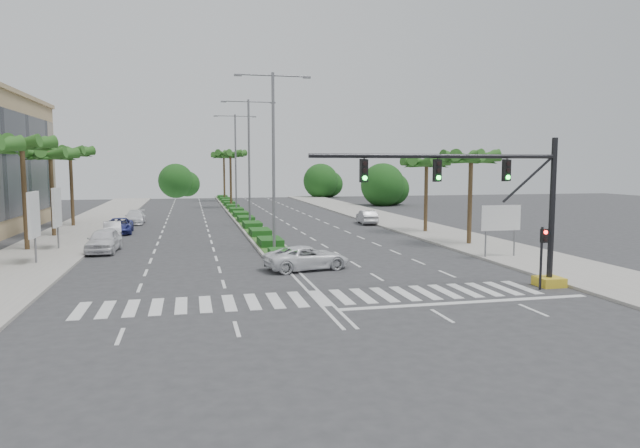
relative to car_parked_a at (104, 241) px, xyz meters
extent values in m
plane|color=#333335|center=(11.30, -16.41, -0.80)|extent=(160.00, 160.00, 0.00)
cube|color=gray|center=(26.50, 3.59, -0.73)|extent=(6.00, 120.00, 0.15)
cube|color=gray|center=(-3.90, 3.59, -0.73)|extent=(6.00, 120.00, 0.15)
cube|color=gray|center=(11.30, 28.59, -0.70)|extent=(2.20, 75.00, 0.20)
cube|color=#25551D|center=(11.30, 28.59, -0.58)|extent=(1.80, 75.00, 0.04)
cube|color=gold|center=(22.80, -16.41, -0.58)|extent=(1.20, 1.20, 0.45)
cylinder|color=black|center=(22.80, -16.41, 2.90)|extent=(0.28, 0.28, 7.00)
cylinder|color=black|center=(16.80, -16.41, 5.50)|extent=(12.00, 0.20, 0.20)
cylinder|color=black|center=(21.40, -16.41, 4.40)|extent=(2.53, 0.12, 2.15)
cube|color=black|center=(20.30, -16.41, 4.85)|extent=(0.32, 0.24, 1.00)
cylinder|color=#19E533|center=(20.30, -16.55, 4.53)|extent=(0.20, 0.06, 0.20)
cube|color=black|center=(16.80, -16.41, 4.85)|extent=(0.32, 0.24, 1.00)
cylinder|color=#19E533|center=(16.80, -16.55, 4.53)|extent=(0.20, 0.06, 0.20)
cube|color=black|center=(13.30, -16.41, 4.85)|extent=(0.32, 0.24, 1.00)
cylinder|color=#19E533|center=(13.30, -16.55, 4.53)|extent=(0.20, 0.06, 0.20)
cylinder|color=black|center=(21.90, -17.01, 0.70)|extent=(0.12, 0.12, 3.00)
cube|color=black|center=(21.90, -17.16, 1.80)|extent=(0.28, 0.22, 0.65)
cylinder|color=red|center=(21.90, -17.29, 1.98)|extent=(0.18, 0.05, 0.18)
cylinder|color=slate|center=(23.80, -8.41, 0.60)|extent=(0.10, 0.10, 2.80)
cylinder|color=slate|center=(25.80, -8.41, 0.60)|extent=(0.10, 0.10, 2.80)
cube|color=#0C6638|center=(24.80, -8.41, 1.80)|extent=(2.60, 0.08, 1.50)
cube|color=white|center=(24.80, -8.46, 1.80)|extent=(2.70, 0.02, 1.60)
cylinder|color=slate|center=(-3.20, -4.41, 0.60)|extent=(0.12, 0.12, 2.80)
cube|color=white|center=(-3.20, -4.41, 2.20)|extent=(0.18, 2.10, 2.70)
cube|color=#D8594C|center=(-3.20, -4.41, 2.20)|extent=(0.12, 2.00, 2.60)
cylinder|color=slate|center=(-3.20, 1.59, 0.60)|extent=(0.12, 0.12, 2.80)
cube|color=white|center=(-3.20, 1.59, 2.20)|extent=(0.18, 2.10, 2.70)
cube|color=#D8594C|center=(-3.20, 1.59, 2.20)|extent=(0.12, 2.00, 2.60)
cone|color=#24601E|center=(-4.10, -6.41, 6.00)|extent=(0.90, 3.62, 1.50)
cylinder|color=brown|center=(-5.20, 1.59, 2.90)|extent=(0.32, 0.32, 7.40)
sphere|color=brown|center=(-5.20, 1.59, 6.50)|extent=(0.70, 0.70, 0.70)
cone|color=#24601E|center=(-4.10, 1.59, 6.40)|extent=(0.90, 3.62, 1.50)
cone|color=#24601E|center=(-4.52, 2.45, 6.40)|extent=(3.39, 2.96, 1.50)
cone|color=#24601E|center=(-5.45, 2.66, 6.40)|extent=(3.73, 1.68, 1.50)
cone|color=#24601E|center=(-6.19, 2.07, 6.40)|extent=(2.38, 3.65, 1.50)
cone|color=#24601E|center=(-6.19, 1.11, 6.40)|extent=(2.38, 3.65, 1.50)
cone|color=#24601E|center=(-5.45, 0.52, 6.40)|extent=(3.73, 1.68, 1.50)
cone|color=#24601E|center=(-4.52, 0.73, 6.40)|extent=(3.39, 2.96, 1.50)
cylinder|color=brown|center=(-5.20, 9.59, 2.60)|extent=(0.32, 0.32, 6.80)
sphere|color=brown|center=(-5.20, 9.59, 5.90)|extent=(0.70, 0.70, 0.70)
cone|color=#24601E|center=(-4.10, 9.59, 5.80)|extent=(0.90, 3.62, 1.50)
cone|color=#24601E|center=(-4.52, 10.45, 5.80)|extent=(3.39, 2.96, 1.50)
cone|color=#24601E|center=(-5.45, 10.66, 5.80)|extent=(3.73, 1.68, 1.50)
cone|color=#24601E|center=(-6.19, 10.07, 5.80)|extent=(2.38, 3.65, 1.50)
cone|color=#24601E|center=(-6.19, 9.11, 5.80)|extent=(2.38, 3.65, 1.50)
cone|color=#24601E|center=(-5.45, 8.52, 5.80)|extent=(3.73, 1.68, 1.50)
cone|color=#24601E|center=(-4.52, 8.73, 5.80)|extent=(3.39, 2.96, 1.50)
cylinder|color=brown|center=(-5.20, 17.59, 2.80)|extent=(0.32, 0.32, 7.20)
sphere|color=brown|center=(-5.20, 17.59, 6.30)|extent=(0.70, 0.70, 0.70)
cone|color=#24601E|center=(-4.10, 17.59, 6.20)|extent=(0.90, 3.62, 1.50)
cone|color=#24601E|center=(-4.52, 18.45, 6.20)|extent=(3.39, 2.96, 1.50)
cone|color=#24601E|center=(-5.45, 18.66, 6.20)|extent=(3.73, 1.68, 1.50)
cone|color=#24601E|center=(-6.19, 18.07, 6.20)|extent=(2.38, 3.65, 1.50)
cone|color=#24601E|center=(-6.19, 17.11, 6.20)|extent=(2.38, 3.65, 1.50)
cone|color=#24601E|center=(-5.45, 16.52, 6.20)|extent=(3.73, 1.68, 1.50)
cone|color=#24601E|center=(-4.52, 16.73, 6.20)|extent=(3.39, 2.96, 1.50)
cylinder|color=brown|center=(25.80, -2.41, 2.45)|extent=(0.32, 0.32, 6.50)
sphere|color=brown|center=(25.80, -2.41, 5.60)|extent=(0.70, 0.70, 0.70)
cone|color=#24601E|center=(26.90, -2.41, 5.50)|extent=(0.90, 3.62, 1.50)
cone|color=#24601E|center=(26.48, -1.55, 5.50)|extent=(3.39, 2.96, 1.50)
cone|color=#24601E|center=(25.55, -1.34, 5.50)|extent=(3.73, 1.68, 1.50)
cone|color=#24601E|center=(24.81, -1.93, 5.50)|extent=(2.38, 3.65, 1.50)
cone|color=#24601E|center=(24.81, -2.89, 5.50)|extent=(2.38, 3.65, 1.50)
cone|color=#24601E|center=(25.55, -3.48, 5.50)|extent=(3.73, 1.68, 1.50)
cone|color=#24601E|center=(26.48, -3.27, 5.50)|extent=(3.39, 2.96, 1.50)
cylinder|color=brown|center=(25.80, 5.59, 2.30)|extent=(0.32, 0.32, 6.20)
sphere|color=brown|center=(25.80, 5.59, 5.30)|extent=(0.70, 0.70, 0.70)
cone|color=#24601E|center=(26.90, 5.59, 5.20)|extent=(0.90, 3.62, 1.50)
cone|color=#24601E|center=(26.48, 6.45, 5.20)|extent=(3.39, 2.96, 1.50)
cone|color=#24601E|center=(25.55, 6.66, 5.20)|extent=(3.73, 1.68, 1.50)
cone|color=#24601E|center=(24.81, 6.07, 5.20)|extent=(2.38, 3.65, 1.50)
cone|color=#24601E|center=(24.81, 5.11, 5.20)|extent=(2.38, 3.65, 1.50)
cone|color=#24601E|center=(25.55, 4.52, 5.20)|extent=(3.73, 1.68, 1.50)
cone|color=#24601E|center=(26.48, 4.73, 5.20)|extent=(3.39, 2.96, 1.50)
cylinder|color=brown|center=(11.30, 38.59, 2.95)|extent=(0.32, 0.32, 7.50)
sphere|color=brown|center=(11.30, 38.59, 6.60)|extent=(0.70, 0.70, 0.70)
cone|color=#24601E|center=(12.40, 38.59, 6.50)|extent=(0.90, 3.62, 1.50)
cone|color=#24601E|center=(11.98, 39.45, 6.50)|extent=(3.39, 2.96, 1.50)
cone|color=#24601E|center=(11.05, 39.66, 6.50)|extent=(3.73, 1.68, 1.50)
cone|color=#24601E|center=(10.31, 39.07, 6.50)|extent=(2.38, 3.65, 1.50)
cone|color=#24601E|center=(10.31, 38.11, 6.50)|extent=(2.38, 3.65, 1.50)
cone|color=#24601E|center=(11.05, 37.52, 6.50)|extent=(3.73, 1.68, 1.50)
cone|color=#24601E|center=(11.98, 37.73, 6.50)|extent=(3.39, 2.96, 1.50)
cylinder|color=brown|center=(11.30, 53.59, 2.95)|extent=(0.32, 0.32, 7.50)
sphere|color=brown|center=(11.30, 53.59, 6.60)|extent=(0.70, 0.70, 0.70)
cone|color=#24601E|center=(12.40, 53.59, 6.50)|extent=(0.90, 3.62, 1.50)
cone|color=#24601E|center=(11.98, 54.45, 6.50)|extent=(3.39, 2.96, 1.50)
cone|color=#24601E|center=(11.05, 54.66, 6.50)|extent=(3.73, 1.68, 1.50)
cone|color=#24601E|center=(10.31, 54.07, 6.50)|extent=(2.38, 3.65, 1.50)
cone|color=#24601E|center=(10.31, 53.11, 6.50)|extent=(2.38, 3.65, 1.50)
cone|color=#24601E|center=(11.05, 52.52, 6.50)|extent=(3.73, 1.68, 1.50)
cone|color=#24601E|center=(11.98, 52.73, 6.50)|extent=(3.39, 2.96, 1.50)
cylinder|color=slate|center=(11.30, -2.41, 5.20)|extent=(0.20, 0.20, 12.00)
cylinder|color=slate|center=(10.10, -2.41, 11.00)|extent=(2.40, 0.10, 0.10)
cylinder|color=slate|center=(12.50, -2.41, 11.00)|extent=(2.40, 0.10, 0.10)
cube|color=slate|center=(9.00, -2.41, 10.95)|extent=(0.50, 0.25, 0.12)
cube|color=slate|center=(13.60, -2.41, 10.95)|extent=(0.50, 0.25, 0.12)
cylinder|color=slate|center=(11.30, 13.59, 5.20)|extent=(0.20, 0.20, 12.00)
cylinder|color=slate|center=(10.10, 13.59, 11.00)|extent=(2.40, 0.10, 0.10)
cylinder|color=slate|center=(12.50, 13.59, 11.00)|extent=(2.40, 0.10, 0.10)
cube|color=slate|center=(9.00, 13.59, 10.95)|extent=(0.50, 0.25, 0.12)
cube|color=slate|center=(13.60, 13.59, 10.95)|extent=(0.50, 0.25, 0.12)
cylinder|color=slate|center=(11.30, 29.59, 5.20)|extent=(0.20, 0.20, 12.00)
cylinder|color=slate|center=(10.10, 29.59, 11.00)|extent=(2.40, 0.10, 0.10)
cylinder|color=slate|center=(12.50, 29.59, 11.00)|extent=(2.40, 0.10, 0.10)
cube|color=slate|center=(9.00, 29.59, 10.95)|extent=(0.50, 0.25, 0.12)
cube|color=slate|center=(13.60, 29.59, 10.95)|extent=(0.50, 0.25, 0.12)
imported|color=white|center=(0.00, 0.00, 0.00)|extent=(2.15, 4.82, 1.61)
imported|color=silver|center=(-0.50, 8.37, -0.16)|extent=(1.86, 4.08, 1.30)
imported|color=navy|center=(-0.28, 10.99, -0.14)|extent=(2.41, 4.89, 1.33)
imported|color=white|center=(0.31, 19.21, -0.14)|extent=(1.90, 4.59, 1.33)
imported|color=white|center=(12.14, -9.38, -0.13)|extent=(5.20, 3.20, 1.34)
imported|color=#ACABB0|center=(23.10, 13.97, -0.11)|extent=(1.83, 4.31, 1.38)
camera|label=1|loc=(5.76, -40.62, 5.08)|focal=32.00mm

